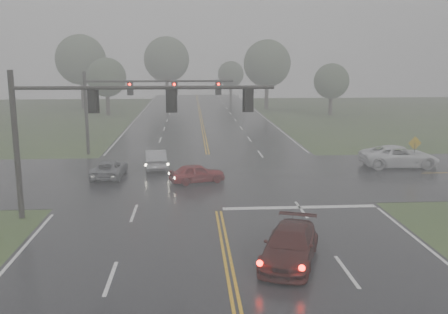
{
  "coord_description": "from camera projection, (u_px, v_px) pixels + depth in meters",
  "views": [
    {
      "loc": [
        -1.44,
        -11.63,
        8.12
      ],
      "look_at": [
        0.43,
        16.0,
        2.59
      ],
      "focal_mm": 40.0,
      "sensor_mm": 36.0,
      "label": 1
    }
  ],
  "objects": [
    {
      "name": "tree_ne_a",
      "position": [
        267.0,
        63.0,
        78.8
      ],
      "size": [
        7.47,
        7.47,
        10.98
      ],
      "color": "#31271F",
      "rests_on": "ground"
    },
    {
      "name": "tree_nw_a",
      "position": [
        107.0,
        77.0,
        70.87
      ],
      "size": [
        5.56,
        5.56,
        8.16
      ],
      "color": "#31271F",
      "rests_on": "ground"
    },
    {
      "name": "sign_diamond_east",
      "position": [
        415.0,
        147.0,
        36.59
      ],
      "size": [
        1.03,
        0.14,
        2.48
      ],
      "rotation": [
        0.0,
        0.0,
        0.1
      ],
      "color": "black",
      "rests_on": "ground"
    },
    {
      "name": "tree_e_near",
      "position": [
        331.0,
        81.0,
        70.91
      ],
      "size": [
        5.02,
        5.02,
        7.37
      ],
      "color": "#31271F",
      "rests_on": "ground"
    },
    {
      "name": "tree_nw_b",
      "position": [
        81.0,
        60.0,
        80.28
      ],
      "size": [
        8.07,
        8.07,
        11.85
      ],
      "color": "#31271F",
      "rests_on": "ground"
    },
    {
      "name": "signal_gantry_far",
      "position": [
        132.0,
        96.0,
        42.0
      ],
      "size": [
        12.55,
        0.36,
        7.01
      ],
      "color": "black",
      "rests_on": "ground"
    },
    {
      "name": "tree_n_far",
      "position": [
        231.0,
        74.0,
        97.9
      ],
      "size": [
        5.11,
        5.11,
        7.5
      ],
      "color": "#31271F",
      "rests_on": "ground"
    },
    {
      "name": "main_road",
      "position": [
        213.0,
        184.0,
        32.63
      ],
      "size": [
        18.0,
        160.0,
        0.02
      ],
      "primitive_type": "cube",
      "color": "black",
      "rests_on": "ground"
    },
    {
      "name": "sedan_silver",
      "position": [
        156.0,
        168.0,
        37.25
      ],
      "size": [
        1.94,
        4.43,
        1.41
      ],
      "primitive_type": "imported",
      "rotation": [
        0.0,
        0.0,
        3.25
      ],
      "color": "#989B9F",
      "rests_on": "ground"
    },
    {
      "name": "stop_bar",
      "position": [
        300.0,
        208.0,
        27.45
      ],
      "size": [
        8.5,
        0.5,
        0.01
      ],
      "primitive_type": "cube",
      "color": "silver",
      "rests_on": "ground"
    },
    {
      "name": "tree_n_mid",
      "position": [
        167.0,
        59.0,
        88.81
      ],
      "size": [
        8.09,
        8.09,
        11.88
      ],
      "color": "#31271F",
      "rests_on": "ground"
    },
    {
      "name": "car_grey",
      "position": [
        110.0,
        177.0,
        34.41
      ],
      "size": [
        2.21,
        4.39,
        1.19
      ],
      "primitive_type": "imported",
      "rotation": [
        0.0,
        0.0,
        3.09
      ],
      "color": "slate",
      "rests_on": "ground"
    },
    {
      "name": "pickup_white",
      "position": [
        399.0,
        167.0,
        37.69
      ],
      "size": [
        5.82,
        2.77,
        1.61
      ],
      "primitive_type": "imported",
      "rotation": [
        0.0,
        0.0,
        1.55
      ],
      "color": "white",
      "rests_on": "ground"
    },
    {
      "name": "cross_street",
      "position": [
        212.0,
        177.0,
        34.59
      ],
      "size": [
        120.0,
        14.0,
        0.02
      ],
      "primitive_type": "cube",
      "color": "black",
      "rests_on": "ground"
    },
    {
      "name": "sedan_red",
      "position": [
        197.0,
        183.0,
        32.99
      ],
      "size": [
        3.93,
        2.48,
        1.25
      ],
      "primitive_type": "imported",
      "rotation": [
        0.0,
        0.0,
        1.87
      ],
      "color": "maroon",
      "rests_on": "ground"
    },
    {
      "name": "sedan_maroon",
      "position": [
        289.0,
        262.0,
        20.16
      ],
      "size": [
        3.48,
        5.22,
        1.4
      ],
      "primitive_type": "imported",
      "rotation": [
        0.0,
        0.0,
        -0.34
      ],
      "color": "#360C09",
      "rests_on": "ground"
    },
    {
      "name": "signal_gantry_near",
      "position": [
        96.0,
        115.0,
        25.0
      ],
      "size": [
        13.17,
        0.33,
        7.54
      ],
      "color": "black",
      "rests_on": "ground"
    }
  ]
}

